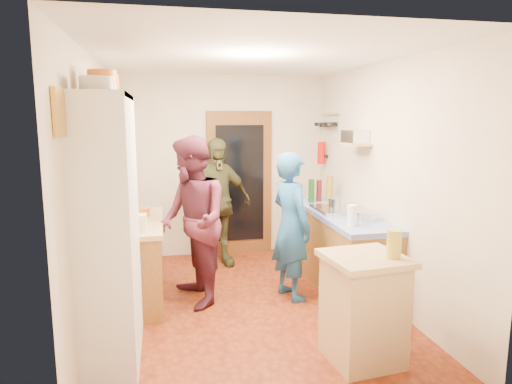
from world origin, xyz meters
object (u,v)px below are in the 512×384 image
object	(u,v)px
person_left	(194,220)
right_counter_base	(337,249)
island_base	(363,311)
hutch_body	(110,231)
person_hob	(294,226)
person_back	(216,203)

from	to	relation	value
person_left	right_counter_base	bearing A→B (deg)	87.01
island_base	person_left	distance (m)	2.05
island_base	person_left	world-z (taller)	person_left
hutch_body	right_counter_base	size ratio (longest dim) A/B	1.00
person_hob	hutch_body	bearing A→B (deg)	98.50
hutch_body	person_hob	distance (m)	2.09
person_hob	person_back	size ratio (longest dim) A/B	0.94
right_counter_base	island_base	distance (m)	1.84
right_counter_base	person_left	world-z (taller)	person_left
hutch_body	right_counter_base	distance (m)	2.90
hutch_body	right_counter_base	xyz separation A→B (m)	(2.50, 1.30, -0.68)
person_back	person_left	bearing A→B (deg)	-123.90
right_counter_base	person_hob	size ratio (longest dim) A/B	1.33
right_counter_base	person_left	bearing A→B (deg)	-171.80
person_left	person_back	distance (m)	1.25
hutch_body	person_hob	size ratio (longest dim) A/B	1.33
hutch_body	island_base	size ratio (longest dim) A/B	2.56
person_left	person_hob	bearing A→B (deg)	73.28
person_left	person_back	bearing A→B (deg)	150.66
right_counter_base	island_base	xyz separation A→B (m)	(-0.48, -1.78, 0.01)
hutch_body	person_left	xyz separation A→B (m)	(0.75, 1.05, -0.18)
person_hob	person_back	xyz separation A→B (m)	(-0.71, 1.30, 0.05)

